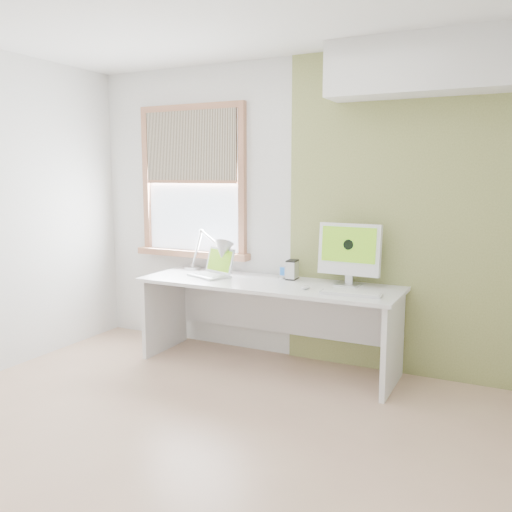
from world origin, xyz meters
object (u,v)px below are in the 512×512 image
Objects in this scene: desk at (271,304)px; desk_lamp at (217,252)px; laptop at (214,269)px; imac at (349,251)px; external_drive at (292,270)px.

desk is 3.43× the size of desk_lamp.
imac reaches higher than laptop.
desk_lamp is 0.16m from laptop.
desk_lamp is at bearing 92.32° from laptop.
laptop is 2.56× the size of external_drive.
imac is (1.19, 0.14, 0.22)m from laptop.
desk_lamp is 3.85× the size of external_drive.
desk_lamp is at bearing 174.64° from desk.
desk_lamp is at bearing -171.68° from external_drive.
desk is at bearing -5.36° from desk_lamp.
external_drive is at bearing 177.72° from imac.
external_drive is at bearing 49.03° from desk.
imac reaches higher than desk_lamp.
imac is at bearing -2.28° from external_drive.
desk is 4.29× the size of imac.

